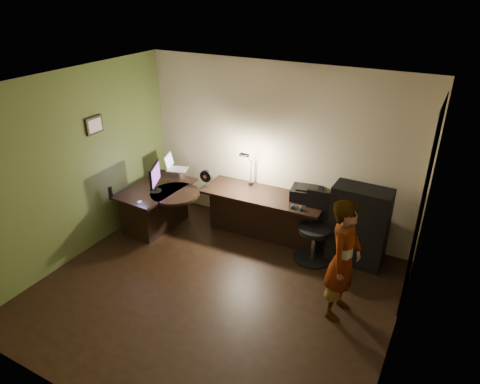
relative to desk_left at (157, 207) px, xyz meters
The scene contains 27 objects.
floor 2.01m from the desk_left, 31.18° to the right, with size 4.50×4.00×0.01m, color black.
ceiling 3.06m from the desk_left, 31.18° to the right, with size 4.50×4.00×0.01m, color silver.
wall_back 2.19m from the desk_left, 30.16° to the left, with size 4.50×0.01×2.70m, color tan.
wall_front 3.61m from the desk_left, 60.83° to the right, with size 4.50×0.01×2.70m, color tan.
wall_left 1.53m from the desk_left, 118.89° to the right, with size 0.01×4.00×2.70m, color tan.
wall_right 4.19m from the desk_left, 14.53° to the right, with size 0.01×4.00×2.70m, color tan.
green_wall_overlay 1.52m from the desk_left, 118.25° to the right, with size 0.00×4.00×2.70m, color #4E5F29.
arched_doorway 4.04m from the desk_left, ahead, with size 0.01×0.90×2.60m, color black.
french_door 4.29m from the desk_left, 21.83° to the right, with size 0.02×0.92×2.10m, color white.
framed_picture 1.68m from the desk_left, 132.75° to the right, with size 0.04×0.30×0.25m, color black.
desk_left is the anchor object (origin of this frame).
desk_right 1.75m from the desk_left, 20.26° to the left, with size 1.95×0.68×0.73m, color black.
cabinet 3.21m from the desk_left, 10.60° to the left, with size 0.79×0.40×1.19m, color black.
laptop_stand 0.70m from the desk_left, 86.80° to the left, with size 0.26×0.22×0.11m, color silver.
laptop 0.82m from the desk_left, 86.80° to the left, with size 0.35×0.33×0.24m, color silver.
monitor 0.53m from the desk_left, 49.75° to the right, with size 0.10×0.50×0.33m, color black.
mouse 0.66m from the desk_left, 77.46° to the right, with size 0.06×0.09×0.03m, color silver.
phone 0.49m from the desk_left, 60.55° to the right, with size 0.07×0.13×0.01m, color black.
pen 0.49m from the desk_left, 31.63° to the left, with size 0.01×0.13×0.01m, color black.
speaker 0.83m from the desk_left, 124.24° to the right, with size 0.07×0.07×0.17m, color black.
notepad 0.47m from the desk_left, 61.72° to the right, with size 0.15×0.20×0.01m, color silver.
desk_fan 0.97m from the desk_left, 29.46° to the left, with size 0.20×0.11×0.30m, color black.
headphones 2.34m from the desk_left, 10.04° to the left, with size 0.17×0.07×0.08m, color #114895.
printer 2.46m from the desk_left, 18.90° to the left, with size 0.46×0.36×0.21m, color black.
desk_lamp 1.70m from the desk_left, 31.46° to the left, with size 0.16×0.31×0.68m, color black.
office_chair 2.62m from the desk_left, ahead, with size 0.57×0.57×1.01m, color black.
person 3.33m from the desk_left, 10.07° to the right, with size 0.56×0.37×1.55m, color #D8A88C.
Camera 1 is at (2.46, -3.77, 3.74)m, focal length 32.00 mm.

